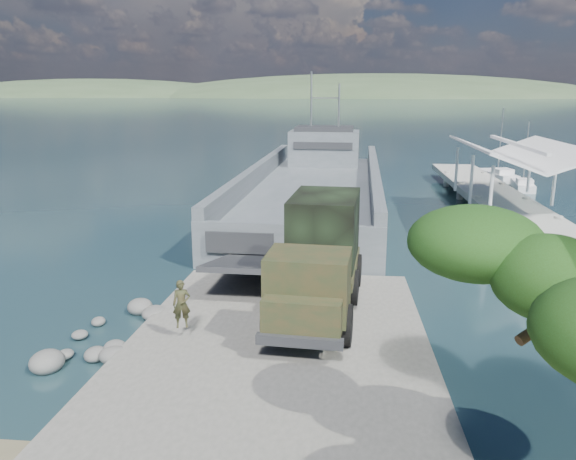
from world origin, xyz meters
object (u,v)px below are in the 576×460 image
Objects in this scene: landing_craft at (314,196)px; soldier at (182,315)px; pier at (516,203)px; sailboat_far at (498,176)px; sailboat_near at (523,186)px; military_truck at (320,256)px.

soldier is at bearing -95.64° from landing_craft.
pier is 27.25× the size of soldier.
sailboat_near is at bearing -92.91° from sailboat_far.
pier is at bearing -18.86° from landing_craft.
sailboat_far is (15.84, 35.45, -2.15)m from military_truck.
pier is at bearing 57.96° from military_truck.
landing_craft is at bearing -143.57° from sailboat_near.
soldier is (-16.19, -19.00, -0.29)m from pier.
landing_craft is at bearing 98.01° from military_truck.
landing_craft is 20.86m from military_truck.
sailboat_far reaches higher than soldier.
military_truck is at bearing -84.68° from landing_craft.
sailboat_near is 5.27m from sailboat_far.
sailboat_near is 0.86× the size of sailboat_far.
soldier is 39.49m from sailboat_near.
soldier is at bearing -113.73° from sailboat_near.
military_truck is 5.54× the size of soldier.
pier is 1.19× the size of landing_craft.
pier is 4.92× the size of military_truck.
sailboat_near is at bearing 65.86° from military_truck.
landing_craft reaches higher than pier.
soldier is (-4.41, -3.18, -1.21)m from military_truck.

